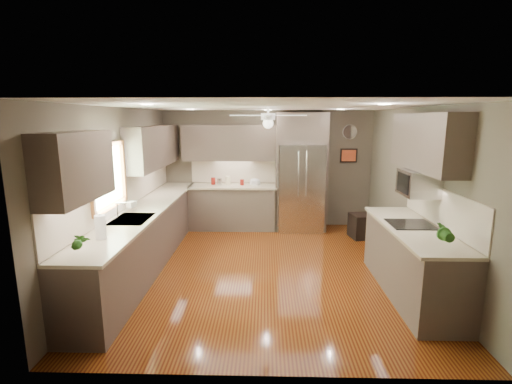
{
  "coord_description": "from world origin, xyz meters",
  "views": [
    {
      "loc": [
        -0.04,
        -5.52,
        2.34
      ],
      "look_at": [
        -0.2,
        0.6,
        1.12
      ],
      "focal_mm": 26.0,
      "sensor_mm": 36.0,
      "label": 1
    }
  ],
  "objects_px": {
    "canister_a": "(213,181)",
    "canister_b": "(220,182)",
    "stool": "(362,226)",
    "soap_bottle": "(132,204)",
    "canister_d": "(242,182)",
    "microwave": "(418,183)",
    "refrigerator": "(301,174)",
    "potted_plant_right": "(445,233)",
    "bowl": "(255,184)",
    "paper_towel": "(101,227)",
    "canister_c": "(228,181)",
    "potted_plant_left": "(77,242)"
  },
  "relations": [
    {
      "from": "canister_a",
      "to": "canister_d",
      "type": "xyz_separation_m",
      "value": [
        0.62,
        -0.03,
        -0.02
      ]
    },
    {
      "from": "canister_a",
      "to": "canister_b",
      "type": "height_order",
      "value": "canister_a"
    },
    {
      "from": "canister_d",
      "to": "soap_bottle",
      "type": "height_order",
      "value": "soap_bottle"
    },
    {
      "from": "canister_c",
      "to": "refrigerator",
      "type": "bearing_deg",
      "value": -3.16
    },
    {
      "from": "canister_c",
      "to": "potted_plant_right",
      "type": "xyz_separation_m",
      "value": [
        2.75,
        -3.86,
        0.09
      ]
    },
    {
      "from": "canister_a",
      "to": "paper_towel",
      "type": "height_order",
      "value": "paper_towel"
    },
    {
      "from": "canister_b",
      "to": "canister_a",
      "type": "bearing_deg",
      "value": 162.11
    },
    {
      "from": "potted_plant_left",
      "to": "microwave",
      "type": "height_order",
      "value": "microwave"
    },
    {
      "from": "canister_a",
      "to": "soap_bottle",
      "type": "relative_size",
      "value": 0.7
    },
    {
      "from": "canister_b",
      "to": "soap_bottle",
      "type": "height_order",
      "value": "soap_bottle"
    },
    {
      "from": "potted_plant_left",
      "to": "bowl",
      "type": "relative_size",
      "value": 1.41
    },
    {
      "from": "microwave",
      "to": "canister_d",
      "type": "bearing_deg",
      "value": 132.77
    },
    {
      "from": "canister_a",
      "to": "stool",
      "type": "xyz_separation_m",
      "value": [
        3.04,
        -0.65,
        -0.78
      ]
    },
    {
      "from": "canister_c",
      "to": "bowl",
      "type": "bearing_deg",
      "value": -2.39
    },
    {
      "from": "potted_plant_right",
      "to": "paper_towel",
      "type": "relative_size",
      "value": 1.13
    },
    {
      "from": "refrigerator",
      "to": "paper_towel",
      "type": "bearing_deg",
      "value": -126.95
    },
    {
      "from": "paper_towel",
      "to": "bowl",
      "type": "bearing_deg",
      "value": 64.63
    },
    {
      "from": "potted_plant_left",
      "to": "canister_b",
      "type": "bearing_deg",
      "value": 77.26
    },
    {
      "from": "canister_b",
      "to": "stool",
      "type": "bearing_deg",
      "value": -11.7
    },
    {
      "from": "canister_b",
      "to": "potted_plant_right",
      "type": "relative_size",
      "value": 0.43
    },
    {
      "from": "canister_a",
      "to": "paper_towel",
      "type": "relative_size",
      "value": 0.47
    },
    {
      "from": "potted_plant_left",
      "to": "refrigerator",
      "type": "distance_m",
      "value": 4.91
    },
    {
      "from": "potted_plant_left",
      "to": "refrigerator",
      "type": "height_order",
      "value": "refrigerator"
    },
    {
      "from": "canister_a",
      "to": "paper_towel",
      "type": "xyz_separation_m",
      "value": [
        -0.82,
        -3.64,
        0.06
      ]
    },
    {
      "from": "soap_bottle",
      "to": "potted_plant_left",
      "type": "xyz_separation_m",
      "value": [
        0.13,
        -1.94,
        0.06
      ]
    },
    {
      "from": "canister_c",
      "to": "paper_towel",
      "type": "height_order",
      "value": "paper_towel"
    },
    {
      "from": "potted_plant_left",
      "to": "microwave",
      "type": "bearing_deg",
      "value": 19.63
    },
    {
      "from": "canister_a",
      "to": "potted_plant_right",
      "type": "bearing_deg",
      "value": -51.64
    },
    {
      "from": "refrigerator",
      "to": "canister_b",
      "type": "bearing_deg",
      "value": 178.43
    },
    {
      "from": "canister_d",
      "to": "soap_bottle",
      "type": "distance_m",
      "value": 2.73
    },
    {
      "from": "potted_plant_right",
      "to": "microwave",
      "type": "bearing_deg",
      "value": 83.81
    },
    {
      "from": "bowl",
      "to": "canister_a",
      "type": "bearing_deg",
      "value": 177.9
    },
    {
      "from": "canister_b",
      "to": "stool",
      "type": "height_order",
      "value": "canister_b"
    },
    {
      "from": "canister_c",
      "to": "stool",
      "type": "bearing_deg",
      "value": -13.17
    },
    {
      "from": "stool",
      "to": "soap_bottle",
      "type": "bearing_deg",
      "value": -157.62
    },
    {
      "from": "canister_b",
      "to": "refrigerator",
      "type": "height_order",
      "value": "refrigerator"
    },
    {
      "from": "paper_towel",
      "to": "canister_d",
      "type": "bearing_deg",
      "value": 68.31
    },
    {
      "from": "refrigerator",
      "to": "microwave",
      "type": "bearing_deg",
      "value": -63.91
    },
    {
      "from": "soap_bottle",
      "to": "potted_plant_right",
      "type": "distance_m",
      "value": 4.3
    },
    {
      "from": "canister_c",
      "to": "potted_plant_right",
      "type": "height_order",
      "value": "potted_plant_right"
    },
    {
      "from": "microwave",
      "to": "refrigerator",
      "type": "bearing_deg",
      "value": 116.09
    },
    {
      "from": "refrigerator",
      "to": "stool",
      "type": "bearing_deg",
      "value": -24.96
    },
    {
      "from": "canister_c",
      "to": "paper_towel",
      "type": "bearing_deg",
      "value": -107.3
    },
    {
      "from": "potted_plant_left",
      "to": "canister_c",
      "type": "bearing_deg",
      "value": 75.18
    },
    {
      "from": "stool",
      "to": "paper_towel",
      "type": "bearing_deg",
      "value": -142.18
    },
    {
      "from": "canister_b",
      "to": "potted_plant_left",
      "type": "bearing_deg",
      "value": -102.74
    },
    {
      "from": "bowl",
      "to": "microwave",
      "type": "xyz_separation_m",
      "value": [
        2.28,
        -2.77,
        0.51
      ]
    },
    {
      "from": "bowl",
      "to": "stool",
      "type": "height_order",
      "value": "bowl"
    },
    {
      "from": "canister_a",
      "to": "stool",
      "type": "relative_size",
      "value": 0.29
    },
    {
      "from": "canister_d",
      "to": "bowl",
      "type": "bearing_deg",
      "value": 0.16
    }
  ]
}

